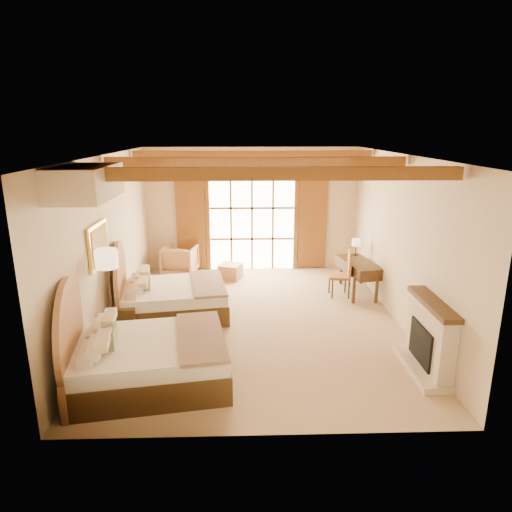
{
  "coord_description": "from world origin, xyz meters",
  "views": [
    {
      "loc": [
        -0.27,
        -8.32,
        3.67
      ],
      "look_at": [
        0.0,
        0.2,
        1.26
      ],
      "focal_mm": 32.0,
      "sensor_mm": 36.0,
      "label": 1
    }
  ],
  "objects_px": {
    "armchair": "(180,260)",
    "desk": "(358,276)",
    "bed_near": "(138,356)",
    "bed_far": "(165,296)",
    "nightstand": "(125,319)"
  },
  "relations": [
    {
      "from": "bed_near",
      "to": "nightstand",
      "type": "height_order",
      "value": "bed_near"
    },
    {
      "from": "bed_near",
      "to": "bed_far",
      "type": "relative_size",
      "value": 1.07
    },
    {
      "from": "armchair",
      "to": "bed_near",
      "type": "bearing_deg",
      "value": 100.56
    },
    {
      "from": "bed_near",
      "to": "bed_far",
      "type": "xyz_separation_m",
      "value": [
        -0.01,
        2.53,
        -0.03
      ]
    },
    {
      "from": "armchair",
      "to": "desk",
      "type": "relative_size",
      "value": 0.57
    },
    {
      "from": "armchair",
      "to": "desk",
      "type": "xyz_separation_m",
      "value": [
        4.25,
        -1.5,
        0.02
      ]
    },
    {
      "from": "bed_near",
      "to": "desk",
      "type": "height_order",
      "value": "bed_near"
    },
    {
      "from": "bed_far",
      "to": "nightstand",
      "type": "bearing_deg",
      "value": -136.95
    },
    {
      "from": "armchair",
      "to": "desk",
      "type": "distance_m",
      "value": 4.51
    },
    {
      "from": "bed_far",
      "to": "armchair",
      "type": "relative_size",
      "value": 2.79
    },
    {
      "from": "bed_far",
      "to": "armchair",
      "type": "height_order",
      "value": "bed_far"
    },
    {
      "from": "nightstand",
      "to": "armchair",
      "type": "distance_m",
      "value": 3.54
    },
    {
      "from": "bed_far",
      "to": "desk",
      "type": "xyz_separation_m",
      "value": [
        4.2,
        1.19,
        -0.02
      ]
    },
    {
      "from": "nightstand",
      "to": "desk",
      "type": "height_order",
      "value": "desk"
    },
    {
      "from": "armchair",
      "to": "desk",
      "type": "height_order",
      "value": "armchair"
    }
  ]
}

